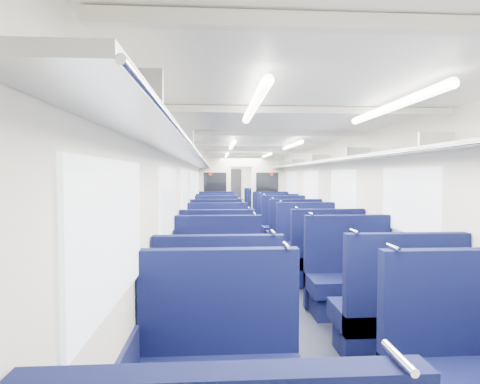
{
  "coord_description": "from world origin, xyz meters",
  "views": [
    {
      "loc": [
        -0.85,
        -9.49,
        1.72
      ],
      "look_at": [
        -0.1,
        2.35,
        1.19
      ],
      "focal_mm": 28.66,
      "sensor_mm": 36.0,
      "label": 1
    }
  ],
  "objects_px": {
    "seat_11": "(308,248)",
    "seat_15": "(284,229)",
    "seat_8": "(217,263)",
    "seat_7": "(351,282)",
    "seat_20": "(216,213)",
    "seat_2": "(219,376)",
    "seat_22": "(216,210)",
    "seat_21": "(262,212)",
    "seat_5": "(397,318)",
    "seat_17": "(277,223)",
    "seat_10": "(217,249)",
    "seat_23": "(259,209)",
    "seat_3": "(471,378)",
    "seat_4": "(218,323)",
    "seat_16": "(217,224)",
    "end_door": "(233,190)",
    "seat_14": "(217,230)",
    "seat_6": "(218,283)",
    "seat_19": "(271,219)",
    "seat_9": "(324,261)",
    "seat_18": "(217,219)",
    "bulkhead": "(241,189)",
    "seat_12": "(217,237)"
  },
  "relations": [
    {
      "from": "seat_4",
      "to": "seat_18",
      "type": "relative_size",
      "value": 1.0
    },
    {
      "from": "end_door",
      "to": "seat_15",
      "type": "bearing_deg",
      "value": -84.83
    },
    {
      "from": "seat_7",
      "to": "seat_20",
      "type": "height_order",
      "value": "same"
    },
    {
      "from": "seat_2",
      "to": "seat_20",
      "type": "xyz_separation_m",
      "value": [
        0.0,
        11.1,
        0.0
      ]
    },
    {
      "from": "seat_11",
      "to": "seat_17",
      "type": "bearing_deg",
      "value": 90.0
    },
    {
      "from": "seat_16",
      "to": "end_door",
      "type": "bearing_deg",
      "value": 84.03
    },
    {
      "from": "seat_2",
      "to": "seat_14",
      "type": "relative_size",
      "value": 1.0
    },
    {
      "from": "seat_10",
      "to": "seat_17",
      "type": "distance_m",
      "value": 3.93
    },
    {
      "from": "seat_7",
      "to": "seat_5",
      "type": "bearing_deg",
      "value": -90.0
    },
    {
      "from": "seat_19",
      "to": "seat_23",
      "type": "distance_m",
      "value": 3.4
    },
    {
      "from": "bulkhead",
      "to": "seat_4",
      "type": "xyz_separation_m",
      "value": [
        -0.83,
        -9.44,
        -0.85
      ]
    },
    {
      "from": "seat_2",
      "to": "seat_12",
      "type": "xyz_separation_m",
      "value": [
        0.0,
        5.73,
        0.0
      ]
    },
    {
      "from": "seat_18",
      "to": "seat_21",
      "type": "xyz_separation_m",
      "value": [
        1.66,
        2.06,
        0.0
      ]
    },
    {
      "from": "bulkhead",
      "to": "seat_8",
      "type": "height_order",
      "value": "bulkhead"
    },
    {
      "from": "seat_11",
      "to": "seat_21",
      "type": "relative_size",
      "value": 1.0
    },
    {
      "from": "seat_10",
      "to": "seat_15",
      "type": "relative_size",
      "value": 1.0
    },
    {
      "from": "end_door",
      "to": "seat_17",
      "type": "distance_m",
      "value": 8.07
    },
    {
      "from": "seat_3",
      "to": "seat_17",
      "type": "xyz_separation_m",
      "value": [
        0.0,
        8.06,
        0.0
      ]
    },
    {
      "from": "seat_2",
      "to": "seat_11",
      "type": "bearing_deg",
      "value": 69.33
    },
    {
      "from": "seat_20",
      "to": "seat_22",
      "type": "xyz_separation_m",
      "value": [
        0.0,
        1.18,
        0.0
      ]
    },
    {
      "from": "seat_11",
      "to": "seat_12",
      "type": "bearing_deg",
      "value": 141.21
    },
    {
      "from": "seat_8",
      "to": "seat_11",
      "type": "distance_m",
      "value": 1.99
    },
    {
      "from": "bulkhead",
      "to": "seat_22",
      "type": "relative_size",
      "value": 2.26
    },
    {
      "from": "seat_23",
      "to": "seat_11",
      "type": "bearing_deg",
      "value": -90.0
    },
    {
      "from": "seat_3",
      "to": "seat_10",
      "type": "distance_m",
      "value": 4.79
    },
    {
      "from": "seat_14",
      "to": "seat_22",
      "type": "distance_m",
      "value": 5.46
    },
    {
      "from": "seat_2",
      "to": "seat_9",
      "type": "height_order",
      "value": "same"
    },
    {
      "from": "seat_21",
      "to": "seat_5",
      "type": "bearing_deg",
      "value": -90.0
    },
    {
      "from": "seat_2",
      "to": "seat_18",
      "type": "height_order",
      "value": "same"
    },
    {
      "from": "seat_11",
      "to": "seat_21",
      "type": "bearing_deg",
      "value": 90.0
    },
    {
      "from": "seat_11",
      "to": "seat_14",
      "type": "height_order",
      "value": "same"
    },
    {
      "from": "seat_4",
      "to": "seat_11",
      "type": "distance_m",
      "value": 3.87
    },
    {
      "from": "seat_17",
      "to": "seat_21",
      "type": "height_order",
      "value": "same"
    },
    {
      "from": "seat_4",
      "to": "seat_9",
      "type": "xyz_separation_m",
      "value": [
        1.66,
        2.4,
        0.0
      ]
    },
    {
      "from": "seat_8",
      "to": "seat_11",
      "type": "relative_size",
      "value": 1.0
    },
    {
      "from": "seat_3",
      "to": "seat_17",
      "type": "distance_m",
      "value": 8.06
    },
    {
      "from": "seat_6",
      "to": "seat_16",
      "type": "distance_m",
      "value": 5.82
    },
    {
      "from": "seat_9",
      "to": "seat_11",
      "type": "distance_m",
      "value": 1.09
    },
    {
      "from": "seat_21",
      "to": "seat_23",
      "type": "height_order",
      "value": "same"
    },
    {
      "from": "seat_8",
      "to": "seat_21",
      "type": "xyz_separation_m",
      "value": [
        1.66,
        7.94,
        0.0
      ]
    },
    {
      "from": "seat_11",
      "to": "seat_15",
      "type": "bearing_deg",
      "value": 90.0
    },
    {
      "from": "seat_20",
      "to": "seat_22",
      "type": "relative_size",
      "value": 1.0
    },
    {
      "from": "seat_5",
      "to": "seat_8",
      "type": "xyz_separation_m",
      "value": [
        -1.66,
        2.38,
        0.0
      ]
    },
    {
      "from": "seat_14",
      "to": "seat_21",
      "type": "bearing_deg",
      "value": 69.44
    },
    {
      "from": "seat_8",
      "to": "seat_20",
      "type": "height_order",
      "value": "same"
    },
    {
      "from": "seat_3",
      "to": "seat_6",
      "type": "distance_m",
      "value": 2.85
    },
    {
      "from": "seat_15",
      "to": "seat_2",
      "type": "bearing_deg",
      "value": -103.77
    },
    {
      "from": "bulkhead",
      "to": "seat_15",
      "type": "xyz_separation_m",
      "value": [
        0.83,
        -3.57,
        -0.85
      ]
    },
    {
      "from": "seat_2",
      "to": "seat_20",
      "type": "relative_size",
      "value": 1.0
    },
    {
      "from": "seat_10",
      "to": "seat_8",
      "type": "bearing_deg",
      "value": -90.0
    }
  ]
}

